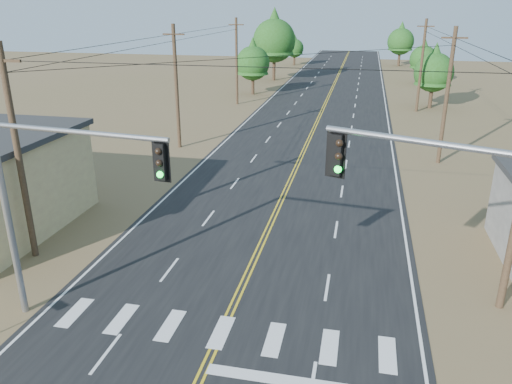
# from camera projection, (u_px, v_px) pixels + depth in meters

# --- Properties ---
(road) EXTENTS (15.00, 200.00, 0.02)m
(road) POSITION_uv_depth(u_px,v_px,m) (299.00, 161.00, 38.62)
(road) COLOR black
(road) RESTS_ON ground
(utility_pole_left_near) EXTENTS (1.80, 0.30, 10.00)m
(utility_pole_left_near) POSITION_uv_depth(u_px,v_px,m) (18.00, 154.00, 22.42)
(utility_pole_left_near) COLOR #4C3826
(utility_pole_left_near) RESTS_ON ground
(utility_pole_left_mid) EXTENTS (1.80, 0.30, 10.00)m
(utility_pole_left_mid) POSITION_uv_depth(u_px,v_px,m) (176.00, 87.00, 40.71)
(utility_pole_left_mid) COLOR #4C3826
(utility_pole_left_mid) RESTS_ON ground
(utility_pole_left_far) EXTENTS (1.80, 0.30, 10.00)m
(utility_pole_left_far) POSITION_uv_depth(u_px,v_px,m) (237.00, 61.00, 59.01)
(utility_pole_left_far) COLOR #4C3826
(utility_pole_left_far) RESTS_ON ground
(utility_pole_right_mid) EXTENTS (1.80, 0.30, 10.00)m
(utility_pole_right_mid) POSITION_uv_depth(u_px,v_px,m) (447.00, 96.00, 36.58)
(utility_pole_right_mid) COLOR #4C3826
(utility_pole_right_mid) RESTS_ON ground
(utility_pole_right_far) EXTENTS (1.80, 0.30, 10.00)m
(utility_pole_right_far) POSITION_uv_depth(u_px,v_px,m) (421.00, 65.00, 54.87)
(utility_pole_right_far) COLOR #4C3826
(utility_pole_right_far) RESTS_ON ground
(signal_mast_left) EXTENTS (6.98, 1.17, 7.77)m
(signal_mast_left) POSITION_uv_depth(u_px,v_px,m) (48.00, 192.00, 17.35)
(signal_mast_left) COLOR gray
(signal_mast_left) RESTS_ON ground
(signal_mast_right) EXTENTS (7.08, 2.90, 8.26)m
(signal_mast_right) POSITION_uv_depth(u_px,v_px,m) (508.00, 246.00, 12.72)
(signal_mast_right) COLOR gray
(signal_mast_right) RESTS_ON ground
(tree_left_near) EXTENTS (4.46, 4.46, 7.44)m
(tree_left_near) POSITION_uv_depth(u_px,v_px,m) (253.00, 60.00, 65.82)
(tree_left_near) COLOR #3F2D1E
(tree_left_near) RESTS_ON ground
(tree_left_mid) EXTENTS (6.64, 6.64, 11.07)m
(tree_left_mid) POSITION_uv_depth(u_px,v_px,m) (274.00, 36.00, 77.49)
(tree_left_mid) COLOR #3F2D1E
(tree_left_mid) RESTS_ON ground
(tree_left_far) EXTENTS (3.56, 3.56, 5.94)m
(tree_left_far) POSITION_uv_depth(u_px,v_px,m) (295.00, 46.00, 98.27)
(tree_left_far) COLOR #3F2D1E
(tree_left_far) RESTS_ON ground
(tree_right_near) EXTENTS (4.46, 4.46, 7.43)m
(tree_right_near) POSITION_uv_depth(u_px,v_px,m) (434.00, 68.00, 57.05)
(tree_right_near) COLOR #3F2D1E
(tree_right_near) RESTS_ON ground
(tree_right_mid) EXTENTS (4.00, 4.00, 6.67)m
(tree_right_mid) POSITION_uv_depth(u_px,v_px,m) (424.00, 56.00, 74.75)
(tree_right_mid) COLOR #3F2D1E
(tree_right_mid) RESTS_ON ground
(tree_right_far) EXTENTS (5.04, 5.04, 8.40)m
(tree_right_far) POSITION_uv_depth(u_px,v_px,m) (401.00, 39.00, 96.57)
(tree_right_far) COLOR #3F2D1E
(tree_right_far) RESTS_ON ground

